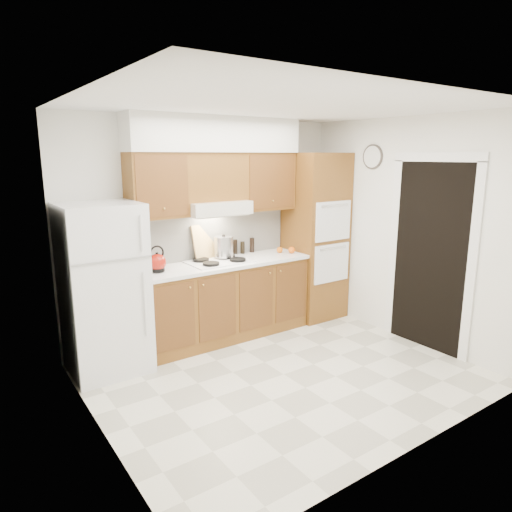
% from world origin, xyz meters
% --- Properties ---
extents(floor, '(3.60, 3.60, 0.00)m').
position_xyz_m(floor, '(0.00, 0.00, 0.00)').
color(floor, silver).
rests_on(floor, ground).
extents(ceiling, '(3.60, 3.60, 0.00)m').
position_xyz_m(ceiling, '(0.00, 0.00, 2.60)').
color(ceiling, white).
rests_on(ceiling, wall_back).
extents(wall_back, '(3.60, 0.02, 2.60)m').
position_xyz_m(wall_back, '(0.00, 1.50, 1.30)').
color(wall_back, white).
rests_on(wall_back, floor).
extents(wall_left, '(0.02, 3.00, 2.60)m').
position_xyz_m(wall_left, '(-1.80, 0.00, 1.30)').
color(wall_left, white).
rests_on(wall_left, floor).
extents(wall_right, '(0.02, 3.00, 2.60)m').
position_xyz_m(wall_right, '(1.80, 0.00, 1.30)').
color(wall_right, white).
rests_on(wall_right, floor).
extents(fridge, '(0.75, 0.72, 1.72)m').
position_xyz_m(fridge, '(-1.41, 1.14, 0.86)').
color(fridge, white).
rests_on(fridge, floor).
extents(base_cabinets, '(2.11, 0.60, 0.90)m').
position_xyz_m(base_cabinets, '(0.02, 1.20, 0.45)').
color(base_cabinets, brown).
rests_on(base_cabinets, floor).
extents(countertop, '(2.13, 0.62, 0.04)m').
position_xyz_m(countertop, '(0.03, 1.19, 0.92)').
color(countertop, white).
rests_on(countertop, base_cabinets).
extents(backsplash, '(2.11, 0.03, 0.56)m').
position_xyz_m(backsplash, '(0.02, 1.49, 1.22)').
color(backsplash, white).
rests_on(backsplash, countertop).
extents(oven_cabinet, '(0.70, 0.65, 2.20)m').
position_xyz_m(oven_cabinet, '(1.44, 1.18, 1.10)').
color(oven_cabinet, brown).
rests_on(oven_cabinet, floor).
extents(upper_cab_left, '(0.63, 0.33, 0.70)m').
position_xyz_m(upper_cab_left, '(-0.71, 1.33, 1.85)').
color(upper_cab_left, brown).
rests_on(upper_cab_left, wall_back).
extents(upper_cab_right, '(0.73, 0.33, 0.70)m').
position_xyz_m(upper_cab_right, '(0.72, 1.33, 1.85)').
color(upper_cab_right, brown).
rests_on(upper_cab_right, wall_back).
extents(range_hood, '(0.75, 0.45, 0.15)m').
position_xyz_m(range_hood, '(-0.02, 1.27, 1.57)').
color(range_hood, silver).
rests_on(range_hood, wall_back).
extents(upper_cab_over_hood, '(0.75, 0.33, 0.55)m').
position_xyz_m(upper_cab_over_hood, '(-0.02, 1.33, 1.92)').
color(upper_cab_over_hood, brown).
rests_on(upper_cab_over_hood, range_hood).
extents(soffit, '(2.13, 0.36, 0.40)m').
position_xyz_m(soffit, '(0.03, 1.32, 2.40)').
color(soffit, silver).
rests_on(soffit, wall_back).
extents(cooktop, '(0.74, 0.50, 0.01)m').
position_xyz_m(cooktop, '(-0.02, 1.21, 0.95)').
color(cooktop, white).
rests_on(cooktop, countertop).
extents(doorway, '(0.02, 0.90, 2.10)m').
position_xyz_m(doorway, '(1.79, -0.35, 1.05)').
color(doorway, black).
rests_on(doorway, floor).
extents(wall_clock, '(0.02, 0.30, 0.30)m').
position_xyz_m(wall_clock, '(1.79, 0.55, 2.15)').
color(wall_clock, '#3F3833').
rests_on(wall_clock, wall_right).
extents(kettle, '(0.22, 0.22, 0.19)m').
position_xyz_m(kettle, '(-0.81, 1.18, 1.05)').
color(kettle, maroon).
rests_on(kettle, countertop).
extents(cutting_board, '(0.35, 0.19, 0.44)m').
position_xyz_m(cutting_board, '(-0.09, 1.45, 1.14)').
color(cutting_board, tan).
rests_on(cutting_board, countertop).
extents(stock_pot, '(0.28, 0.28, 0.24)m').
position_xyz_m(stock_pot, '(0.10, 1.31, 1.09)').
color(stock_pot, '#B7B7BC').
rests_on(stock_pot, cooktop).
extents(condiment_a, '(0.06, 0.06, 0.19)m').
position_xyz_m(condiment_a, '(0.35, 1.45, 1.04)').
color(condiment_a, black).
rests_on(condiment_a, countertop).
extents(condiment_b, '(0.07, 0.07, 0.19)m').
position_xyz_m(condiment_b, '(0.60, 1.45, 1.03)').
color(condiment_b, black).
rests_on(condiment_b, countertop).
extents(condiment_c, '(0.06, 0.06, 0.16)m').
position_xyz_m(condiment_c, '(0.46, 1.45, 1.02)').
color(condiment_c, black).
rests_on(condiment_c, countertop).
extents(orange_near, '(0.09, 0.09, 0.09)m').
position_xyz_m(orange_near, '(0.98, 1.10, 0.98)').
color(orange_near, '#E25F0B').
rests_on(orange_near, countertop).
extents(orange_far, '(0.09, 0.09, 0.08)m').
position_xyz_m(orange_far, '(0.87, 1.21, 0.98)').
color(orange_far, orange).
rests_on(orange_far, countertop).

